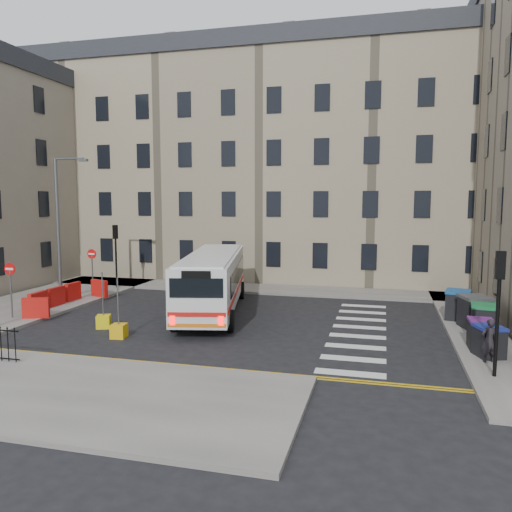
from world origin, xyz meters
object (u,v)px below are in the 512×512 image
at_px(wheelie_bin_a, 489,341).
at_px(wheelie_bin_d, 475,312).
at_px(bus, 213,279).
at_px(streetlamp, 58,227).
at_px(wheelie_bin_e, 458,305).
at_px(pedestrian, 489,341).
at_px(bollard_chevron, 119,331).
at_px(wheelie_bin_c, 484,320).
at_px(bollard_yellow, 104,322).
at_px(wheelie_bin_b, 481,334).

xyz_separation_m(wheelie_bin_a, wheelie_bin_d, (0.21, 4.34, 0.15)).
xyz_separation_m(bus, wheelie_bin_a, (12.43, -5.02, -1.02)).
relative_size(streetlamp, wheelie_bin_d, 5.17).
relative_size(wheelie_bin_e, pedestrian, 0.94).
distance_m(streetlamp, wheelie_bin_a, 22.75).
relative_size(bus, bollard_chevron, 19.02).
relative_size(wheelie_bin_c, wheelie_bin_e, 0.92).
height_order(wheelie_bin_a, bollard_yellow, wheelie_bin_a).
distance_m(pedestrian, bollard_chevron, 14.56).
bearing_deg(wheelie_bin_a, bollard_chevron, 164.71).
relative_size(bus, wheelie_bin_e, 7.77).
height_order(bollard_yellow, bollard_chevron, same).
bearing_deg(wheelie_bin_d, bus, 160.92).
height_order(streetlamp, wheelie_bin_b, streetlamp).
height_order(wheelie_bin_c, bollard_chevron, wheelie_bin_c).
distance_m(wheelie_bin_b, pedestrian, 1.72).
bearing_deg(bollard_chevron, wheelie_bin_b, 6.65).
relative_size(streetlamp, wheelie_bin_c, 6.00).
relative_size(wheelie_bin_d, wheelie_bin_e, 1.07).
distance_m(wheelie_bin_a, wheelie_bin_c, 2.96).
bearing_deg(bus, bollard_chevron, -123.98).
height_order(wheelie_bin_e, bollard_chevron, wheelie_bin_e).
bearing_deg(bollard_yellow, wheelie_bin_b, 1.32).
bearing_deg(wheelie_bin_c, bollard_chevron, -159.05).
xyz_separation_m(streetlamp, wheelie_bin_d, (22.02, -0.98, -3.46)).
bearing_deg(wheelie_bin_c, bus, 178.20).
relative_size(wheelie_bin_c, pedestrian, 0.87).
relative_size(streetlamp, bus, 0.71).
bearing_deg(wheelie_bin_e, pedestrian, -76.87).
relative_size(bollard_yellow, bollard_chevron, 1.00).
height_order(streetlamp, bus, streetlamp).
bearing_deg(wheelie_bin_d, wheelie_bin_b, -111.45).
xyz_separation_m(wheelie_bin_a, wheelie_bin_c, (0.35, 2.94, 0.11)).
xyz_separation_m(wheelie_bin_c, bollard_yellow, (-16.57, -2.28, -0.53)).
distance_m(wheelie_bin_e, bollard_yellow, 16.78).
relative_size(streetlamp, bollard_yellow, 13.57).
xyz_separation_m(bus, wheelie_bin_b, (12.32, -3.99, -1.02)).
relative_size(wheelie_bin_e, bollard_chevron, 2.45).
xyz_separation_m(wheelie_bin_c, wheelie_bin_d, (-0.15, 1.40, 0.05)).
bearing_deg(wheelie_bin_a, wheelie_bin_b, 78.24).
height_order(pedestrian, bollard_yellow, pedestrian).
relative_size(wheelie_bin_b, wheelie_bin_e, 0.78).
xyz_separation_m(streetlamp, wheelie_bin_c, (22.17, -2.39, -3.50)).
distance_m(streetlamp, wheelie_bin_d, 22.31).
bearing_deg(streetlamp, wheelie_bin_a, -13.71).
relative_size(wheelie_bin_b, bollard_chevron, 1.91).
xyz_separation_m(streetlamp, bus, (9.39, -0.30, -2.59)).
xyz_separation_m(wheelie_bin_d, bollard_yellow, (-16.42, -3.68, -0.58)).
bearing_deg(wheelie_bin_d, wheelie_bin_a, -108.71).
xyz_separation_m(bus, bollard_yellow, (-3.79, -4.36, -1.45)).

